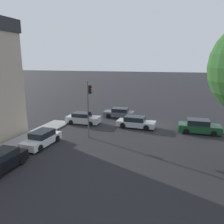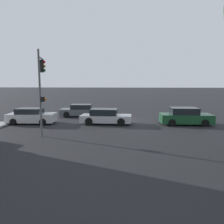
# 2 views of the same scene
# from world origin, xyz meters

# --- Properties ---
(ground_plane) EXTENTS (300.00, 300.00, 0.00)m
(ground_plane) POSITION_xyz_m (0.00, 0.00, 0.00)
(ground_plane) COLOR black
(traffic_signal) EXTENTS (0.98, 2.44, 6.00)m
(traffic_signal) POSITION_xyz_m (5.86, 6.59, 3.89)
(traffic_signal) COLOR #515456
(traffic_signal) RESTS_ON ground_plane
(crossing_car_0) EXTENTS (4.66, 2.06, 1.38)m
(crossing_car_0) POSITION_xyz_m (1.77, 2.08, 0.66)
(crossing_car_0) COLOR #B7B7BC
(crossing_car_0) RESTS_ON ground_plane
(crossing_car_1) EXTENTS (4.36, 2.08, 1.36)m
(crossing_car_1) POSITION_xyz_m (5.02, -2.09, 0.65)
(crossing_car_1) COLOR #4C5156
(crossing_car_1) RESTS_ON ground_plane
(crossing_car_2) EXTENTS (4.53, 2.09, 1.54)m
(crossing_car_2) POSITION_xyz_m (-5.44, 1.94, 0.72)
(crossing_car_2) COLOR #194728
(crossing_car_2) RESTS_ON ground_plane
(crossing_car_3) EXTENTS (4.35, 2.11, 1.43)m
(crossing_car_3) POSITION_xyz_m (8.63, 2.40, 0.68)
(crossing_car_3) COLOR #B7B7BC
(crossing_car_3) RESTS_ON ground_plane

